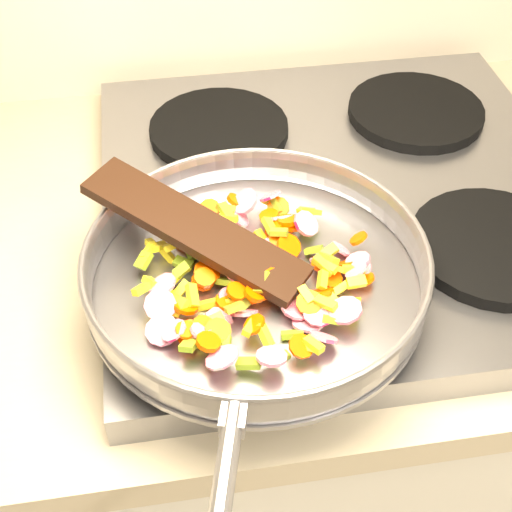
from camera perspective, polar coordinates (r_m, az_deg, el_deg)
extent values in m
cube|color=#939399|center=(0.92, 6.86, 4.52)|extent=(0.60, 0.60, 0.04)
cylinder|color=black|center=(0.78, -0.49, -1.44)|extent=(0.19, 0.19, 0.02)
cylinder|color=black|center=(0.85, 18.48, 0.76)|extent=(0.19, 0.19, 0.02)
cylinder|color=black|center=(0.99, -2.98, 10.10)|extent=(0.19, 0.19, 0.02)
cylinder|color=black|center=(1.05, 12.66, 11.23)|extent=(0.19, 0.19, 0.02)
cylinder|color=#9E9EA5|center=(0.75, 0.00, -2.20)|extent=(0.35, 0.35, 0.01)
torus|color=#9E9EA5|center=(0.73, 0.00, -0.88)|extent=(0.39, 0.39, 0.04)
torus|color=#9E9EA5|center=(0.72, 0.00, 0.23)|extent=(0.36, 0.36, 0.01)
cube|color=#9E9EA5|center=(0.61, -1.80, -12.75)|extent=(0.03, 0.03, 0.02)
cylinder|color=#F74A00|center=(0.74, -3.92, -1.27)|extent=(0.03, 0.03, 0.01)
cube|color=yellow|center=(0.69, -4.05, -6.85)|extent=(0.02, 0.01, 0.01)
cylinder|color=#E2164D|center=(0.72, -2.17, -3.45)|extent=(0.03, 0.03, 0.03)
cube|color=yellow|center=(0.71, 4.05, -3.13)|extent=(0.02, 0.02, 0.01)
cylinder|color=#F74A00|center=(0.79, -3.08, 1.83)|extent=(0.03, 0.04, 0.03)
cube|color=yellow|center=(0.68, 0.72, -6.35)|extent=(0.02, 0.03, 0.02)
cylinder|color=#F74A00|center=(0.68, -3.05, -5.97)|extent=(0.03, 0.03, 0.01)
cube|color=yellow|center=(0.76, -1.55, 0.78)|extent=(0.02, 0.02, 0.02)
cylinder|color=#F74A00|center=(0.77, 8.20, 1.40)|extent=(0.02, 0.02, 0.02)
cube|color=olive|center=(0.72, -1.35, -3.57)|extent=(0.02, 0.03, 0.02)
cylinder|color=#F74A00|center=(0.80, -3.72, 3.81)|extent=(0.03, 0.03, 0.01)
cylinder|color=#F74A00|center=(0.67, 3.66, -7.21)|extent=(0.03, 0.03, 0.02)
cube|color=yellow|center=(0.73, -6.61, -3.36)|extent=(0.02, 0.03, 0.01)
cube|color=yellow|center=(0.72, 8.03, -2.07)|extent=(0.02, 0.01, 0.01)
cube|color=yellow|center=(0.75, 7.83, -1.04)|extent=(0.03, 0.02, 0.01)
cube|color=olive|center=(0.76, -8.98, -0.35)|extent=(0.02, 0.02, 0.02)
cube|color=yellow|center=(0.70, -3.36, -5.15)|extent=(0.02, 0.02, 0.01)
cube|color=yellow|center=(0.74, 2.79, -1.95)|extent=(0.01, 0.02, 0.01)
cylinder|color=#F74A00|center=(0.74, -1.82, 0.01)|extent=(0.03, 0.03, 0.01)
cylinder|color=#E2164D|center=(0.68, -6.58, -5.94)|extent=(0.03, 0.03, 0.02)
cube|color=olive|center=(0.72, 6.33, -3.83)|extent=(0.02, 0.03, 0.02)
cube|color=yellow|center=(0.76, -6.64, 0.90)|extent=(0.02, 0.02, 0.02)
cylinder|color=#E2164D|center=(0.75, 1.37, -0.41)|extent=(0.04, 0.04, 0.02)
cube|color=olive|center=(0.70, 2.94, -6.30)|extent=(0.02, 0.01, 0.01)
cube|color=olive|center=(0.76, -5.82, -0.60)|extent=(0.02, 0.02, 0.01)
cube|color=yellow|center=(0.74, 6.92, -2.51)|extent=(0.03, 0.02, 0.02)
cube|color=olive|center=(0.73, -2.36, -2.07)|extent=(0.02, 0.02, 0.02)
cube|color=olive|center=(0.76, 5.75, 0.27)|extent=(0.03, 0.02, 0.01)
cube|color=yellow|center=(0.74, 5.45, -0.75)|extent=(0.02, 0.03, 0.01)
cube|color=olive|center=(0.71, 0.40, -2.13)|extent=(0.02, 0.03, 0.02)
cylinder|color=#F74A00|center=(0.76, 7.13, -0.68)|extent=(0.03, 0.02, 0.02)
cube|color=olive|center=(0.74, -5.96, -1.11)|extent=(0.02, 0.02, 0.02)
cylinder|color=#F74A00|center=(0.69, -5.34, -6.16)|extent=(0.03, 0.03, 0.02)
cylinder|color=#E2164D|center=(0.71, 4.14, -5.41)|extent=(0.04, 0.04, 0.02)
cylinder|color=#E2164D|center=(0.68, 5.43, -6.50)|extent=(0.03, 0.03, 0.03)
cube|color=yellow|center=(0.76, -2.47, -0.48)|extent=(0.03, 0.02, 0.02)
cube|color=yellow|center=(0.77, -8.31, 0.85)|extent=(0.02, 0.02, 0.01)
cylinder|color=#E2164D|center=(0.72, -7.48, -2.35)|extent=(0.04, 0.04, 0.02)
cube|color=olive|center=(0.82, 1.71, 4.18)|extent=(0.02, 0.03, 0.02)
cube|color=olive|center=(0.75, 5.83, -0.16)|extent=(0.02, 0.02, 0.02)
cube|color=olive|center=(0.66, -0.56, -8.58)|extent=(0.03, 0.02, 0.01)
cylinder|color=#E2164D|center=(0.74, 8.00, -1.13)|extent=(0.03, 0.03, 0.02)
cylinder|color=#E2164D|center=(0.78, 4.04, 2.61)|extent=(0.04, 0.04, 0.03)
cube|color=yellow|center=(0.72, 8.01, -3.87)|extent=(0.02, 0.02, 0.02)
cube|color=yellow|center=(0.69, -0.40, -5.66)|extent=(0.02, 0.03, 0.01)
cube|color=yellow|center=(0.76, -8.60, 0.41)|extent=(0.02, 0.02, 0.01)
cube|color=olive|center=(0.70, -1.75, -4.15)|extent=(0.02, 0.02, 0.01)
cylinder|color=#E2164D|center=(0.66, 1.25, -8.04)|extent=(0.04, 0.04, 0.01)
cube|color=yellow|center=(0.72, 5.34, -1.93)|extent=(0.02, 0.02, 0.01)
cube|color=yellow|center=(0.74, -5.97, -2.62)|extent=(0.02, 0.02, 0.02)
cylinder|color=#F74A00|center=(0.72, 1.32, -1.78)|extent=(0.03, 0.03, 0.02)
cylinder|color=#F74A00|center=(0.68, -0.14, -5.50)|extent=(0.03, 0.03, 0.02)
cube|color=yellow|center=(0.82, 4.03, 3.59)|extent=(0.02, 0.02, 0.02)
cube|color=yellow|center=(0.70, 5.61, -3.78)|extent=(0.02, 0.02, 0.01)
cube|color=yellow|center=(0.78, -3.91, 2.14)|extent=(0.01, 0.02, 0.02)
cylinder|color=#F74A00|center=(0.77, 2.66, 0.81)|extent=(0.04, 0.04, 0.02)
cylinder|color=#F74A00|center=(0.74, -4.29, -2.03)|extent=(0.03, 0.03, 0.01)
cylinder|color=#F74A00|center=(0.82, 1.79, 3.87)|extent=(0.04, 0.03, 0.02)
cylinder|color=#E2164D|center=(0.71, 3.16, -4.31)|extent=(0.04, 0.04, 0.02)
cube|color=yellow|center=(0.81, 4.09, 2.93)|extent=(0.02, 0.02, 0.02)
cylinder|color=#F74A00|center=(0.74, 6.06, -1.76)|extent=(0.03, 0.03, 0.02)
cylinder|color=#F74A00|center=(0.79, -5.86, 1.68)|extent=(0.02, 0.03, 0.02)
cube|color=yellow|center=(0.78, -7.07, 0.08)|extent=(0.02, 0.02, 0.02)
cylinder|color=#F74A00|center=(0.71, -0.13, -3.04)|extent=(0.02, 0.02, 0.01)
cylinder|color=#E2164D|center=(0.74, 3.03, -1.45)|extent=(0.03, 0.03, 0.02)
cylinder|color=#E2164D|center=(0.66, -2.73, -8.11)|extent=(0.04, 0.04, 0.02)
cylinder|color=#F74A00|center=(0.71, -5.63, -4.05)|extent=(0.04, 0.03, 0.01)
cube|color=yellow|center=(0.79, 0.39, 1.49)|extent=(0.02, 0.02, 0.02)
cube|color=olive|center=(0.68, -2.96, -6.83)|extent=(0.03, 0.02, 0.01)
cylinder|color=#F74A00|center=(0.67, -3.84, -6.86)|extent=(0.03, 0.03, 0.01)
cylinder|color=#F74A00|center=(0.71, -1.58, -2.82)|extent=(0.03, 0.03, 0.01)
cylinder|color=#F74A00|center=(0.82, -1.71, 4.48)|extent=(0.03, 0.03, 0.02)
cylinder|color=#E2164D|center=(0.70, 7.17, -4.34)|extent=(0.04, 0.04, 0.01)
cylinder|color=#E2164D|center=(0.80, -5.50, 2.69)|extent=(0.05, 0.05, 0.02)
cylinder|color=#E2164D|center=(0.68, -4.33, -6.12)|extent=(0.03, 0.03, 0.02)
cube|color=olive|center=(0.68, -2.92, -6.60)|extent=(0.02, 0.03, 0.02)
cube|color=yellow|center=(0.72, -4.00, -3.92)|extent=(0.03, 0.01, 0.02)
cube|color=olive|center=(0.80, -2.30, 3.74)|extent=(0.02, 0.02, 0.01)
cylinder|color=#E2164D|center=(0.77, -3.52, 0.76)|extent=(0.05, 0.05, 0.02)
cylinder|color=#F74A00|center=(0.79, 2.64, 2.65)|extent=(0.03, 0.03, 0.02)
cube|color=olive|center=(0.80, -2.46, 3.61)|extent=(0.02, 0.02, 0.02)
cube|color=olive|center=(0.77, -5.29, 0.48)|extent=(0.02, 0.03, 0.02)
cylinder|color=#E2164D|center=(0.76, 8.14, -0.36)|extent=(0.04, 0.04, 0.02)
cylinder|color=#F74A00|center=(0.78, 1.50, 2.41)|extent=(0.03, 0.03, 0.02)
cube|color=olive|center=(0.77, -2.56, 0.57)|extent=(0.02, 0.01, 0.02)
cylinder|color=#E2164D|center=(0.76, 8.21, -1.08)|extent=(0.03, 0.04, 0.03)
cylinder|color=#F74A00|center=(0.72, 0.22, -3.32)|extent=(0.04, 0.03, 0.02)
cube|color=yellow|center=(0.74, 5.70, -0.80)|extent=(0.02, 0.02, 0.01)
cylinder|color=#E2164D|center=(0.82, -0.86, 4.39)|extent=(0.03, 0.04, 0.03)
cylinder|color=#F74A00|center=(0.71, 4.29, -3.74)|extent=(0.04, 0.04, 0.01)
cube|color=olive|center=(0.75, 6.24, -0.88)|extent=(0.02, 0.02, 0.02)
cylinder|color=#E2164D|center=(0.77, 1.58, 0.51)|extent=(0.05, 0.05, 0.02)
cube|color=yellow|center=(0.73, -8.42, -2.08)|extent=(0.02, 0.02, 0.02)
cube|color=olive|center=(0.77, 1.85, 1.93)|extent=(0.02, 0.02, 0.01)
cube|color=olive|center=(0.67, 4.16, -7.18)|extent=(0.02, 0.02, 0.01)
cylinder|color=#E2164D|center=(0.71, -7.67, -3.90)|extent=(0.04, 0.03, 0.03)
cylinder|color=#E2164D|center=(0.81, -1.59, 3.27)|extent=(0.04, 0.05, 0.03)
cube|color=yellow|center=(0.83, 1.21, 4.34)|extent=(0.02, 0.02, 0.01)
cylinder|color=#E2164D|center=(0.78, 6.78, 0.58)|extent=(0.03, 0.03, 0.02)
cylinder|color=#F74A00|center=(0.80, 1.67, 1.83)|extent=(0.04, 0.03, 0.03)
cylinder|color=#E2164D|center=(0.71, -0.94, -4.57)|extent=(0.04, 0.03, 0.03)
cube|color=olive|center=(0.67, -5.32, -7.04)|extent=(0.02, 0.03, 0.02)
cylinder|color=#E2164D|center=(0.70, 5.07, -4.53)|extent=(0.04, 0.04, 0.01)
cylinder|color=#E2164D|center=(0.77, 5.34, -0.40)|extent=(0.03, 0.03, 0.02)
cube|color=olive|center=(0.78, 1.11, 2.38)|extent=(0.02, 0.03, 0.02)
cylinder|color=#F74A00|center=(0.72, 5.24, -2.95)|extent=(0.03, 0.02, 0.02)
cylinder|color=#F74A00|center=(0.75, 5.21, -0.56)|extent=(0.03, 0.03, 0.02)
cylinder|color=#E2164D|center=(0.69, -4.49, -6.11)|extent=(0.04, 0.03, 0.02)
cylinder|color=#F74A00|center=(0.77, 1.82, 1.40)|extent=(0.03, 0.03, 0.01)
cube|color=olive|center=(0.81, 4.49, 3.55)|extent=(0.02, 0.02, 0.02)
cylinder|color=#F74A00|center=(0.68, -5.66, -5.90)|extent=(0.02, 0.02, 0.01)
cylinder|color=#F74A00|center=(0.78, 2.59, 2.85)|extent=(0.02, 0.02, 0.01)
cylinder|color=#E2164D|center=(0.70, -7.52, -5.91)|extent=(0.05, 0.04, 0.02)
cylinder|color=#E2164D|center=(0.73, 0.96, -2.16)|extent=(0.03, 0.03, 0.02)
cylinder|color=#F74A00|center=(0.72, -2.34, -3.64)|extent=(0.03, 0.03, 0.01)
cube|color=yellow|center=(0.71, -5.11, -3.17)|extent=(0.01, 0.03, 0.02)
cube|color=yellow|center=(0.72, -9.17, -2.64)|extent=(0.02, 0.02, 0.01)
cube|color=yellow|center=(0.72, -2.23, -3.47)|extent=(0.01, 0.02, 0.01)
cylinder|color=#F74A00|center=(0.75, 8.59, -1.87)|extent=(0.03, 0.03, 0.02)
cylinder|color=#F74A00|center=(0.69, -4.24, -5.57)|extent=(0.03, 0.03, 0.01)
cylinder|color=#E2164D|center=(0.71, -3.06, -5.30)|extent=(0.04, 0.03, 0.03)
cube|color=olive|center=(0.68, 1.94, -7.97)|extent=(0.02, 0.02, 0.01)
cube|color=olive|center=(0.77, 4.65, 0.50)|extent=(0.02, 0.02, 0.02)
cylinder|color=#E2164D|center=(0.73, -1.39, -1.21)|extent=(0.04, 0.04, 0.01)
cube|color=olive|center=(0.70, 6.02, -5.07)|extent=(0.02, 0.02, 0.01)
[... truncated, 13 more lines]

